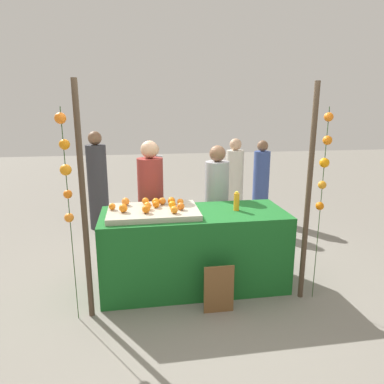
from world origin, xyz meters
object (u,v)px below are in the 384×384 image
Objects in this scene: orange_0 at (156,202)px; juice_bottle at (237,202)px; chalkboard_sign at (219,290)px; vendor_left at (151,208)px; vendor_right at (217,208)px; stall_counter at (194,249)px; orange_1 at (172,201)px.

juice_bottle is at bearing -8.95° from orange_0.
orange_0 is at bearing 128.01° from chalkboard_sign.
orange_0 is 0.05× the size of vendor_left.
vendor_right is at bearing 0.07° from vendor_left.
juice_bottle is 1.02m from chalkboard_sign.
chalkboard_sign is (0.16, -0.60, -0.20)m from stall_counter.
vendor_left is at bearing 93.65° from orange_0.
vendor_left is (-0.95, 0.69, -0.24)m from juice_bottle.
stall_counter is 1.27× the size of vendor_left.
juice_bottle is 0.42× the size of chalkboard_sign.
orange_1 is at bearing -67.75° from vendor_left.
orange_0 is at bearing -176.63° from orange_1.
orange_0 is 0.98× the size of orange_1.
chalkboard_sign is 0.33× the size of vendor_right.
stall_counter is 0.71m from orange_0.
stall_counter is 0.65m from chalkboard_sign.
orange_1 is (-0.24, 0.15, 0.55)m from stall_counter.
orange_0 reaches higher than chalkboard_sign.
vendor_right is (0.42, 0.69, 0.28)m from stall_counter.
orange_1 is 1.14m from chalkboard_sign.
vendor_right is at bearing 58.34° from stall_counter.
orange_0 is 0.93m from juice_bottle.
orange_1 is 0.05× the size of vendor_left.
vendor_left reaches higher than orange_0.
vendor_left is at bearing 115.55° from chalkboard_sign.
vendor_right reaches higher than orange_1.
stall_counter is 4.00× the size of chalkboard_sign.
orange_0 reaches higher than stall_counter.
orange_1 is at bearing 3.37° from orange_0.
stall_counter is at bearing -56.21° from vendor_left.
vendor_left is 0.88m from vendor_right.
orange_0 is at bearing -147.25° from vendor_right.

